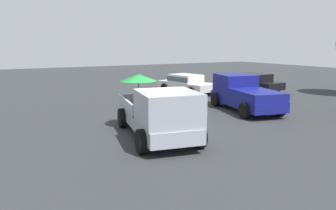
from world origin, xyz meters
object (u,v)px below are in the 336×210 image
object	(u,v)px
parked_sedan_far	(186,83)
pickup_truck_main	(159,113)
parked_sedan_near	(254,81)
pickup_truck_far	(244,94)

from	to	relation	value
parked_sedan_far	pickup_truck_main	bearing A→B (deg)	-49.24
pickup_truck_main	parked_sedan_far	xyz separation A→B (m)	(-9.07, 6.94, -0.25)
pickup_truck_main	parked_sedan_far	world-z (taller)	pickup_truck_main
parked_sedan_near	parked_sedan_far	distance (m)	5.11
pickup_truck_far	parked_sedan_near	world-z (taller)	pickup_truck_far
parked_sedan_far	pickup_truck_far	bearing A→B (deg)	-16.88
pickup_truck_far	parked_sedan_near	bearing A→B (deg)	-35.47
pickup_truck_far	pickup_truck_main	bearing A→B (deg)	124.56
pickup_truck_main	pickup_truck_far	bearing A→B (deg)	123.24
pickup_truck_far	parked_sedan_far	bearing A→B (deg)	7.62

